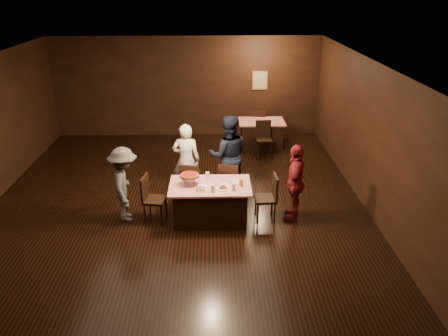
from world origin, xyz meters
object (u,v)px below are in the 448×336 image
Objects in this scene: chair_far_left at (192,182)px; glass_amber at (241,182)px; glass_front_right at (234,187)px; plate_empty at (238,181)px; chair_far_right at (229,182)px; glass_front_left at (213,188)px; glass_back at (208,175)px; main_table at (210,202)px; diner_grey_knit at (124,185)px; diner_navy_hoodie at (228,156)px; back_table at (261,134)px; diner_red_shirt at (295,182)px; chair_end_right at (265,198)px; chair_back_far at (259,125)px; pizza_stand at (189,176)px; chair_end_left at (155,199)px; chair_back_near at (264,139)px; diner_white_jacket at (186,160)px.

chair_far_left is 1.33m from glass_amber.
glass_front_right is (0.85, -1.00, 0.37)m from chair_far_left.
chair_far_right is at bearing 104.04° from plate_empty.
glass_back is at bearing 99.46° from glass_front_left.
plate_empty is 0.62m from glass_back.
glass_front_left is (0.05, -0.30, 0.46)m from main_table.
glass_front_left is (1.73, -0.36, 0.07)m from diner_grey_knit.
diner_grey_knit is (-2.08, -1.13, -0.15)m from diner_navy_hoodie.
diner_red_shirt reaches higher than back_table.
chair_end_right reaches higher than glass_front_left.
chair_far_left is at bearing 8.32° from chair_far_right.
plate_empty is at bearing 41.99° from glass_front_left.
chair_back_far reaches higher than plate_empty.
glass_front_right reaches higher than plate_empty.
pizza_stand reaches higher than chair_far_right.
chair_end_left is at bearing 170.84° from glass_front_right.
chair_back_near is 3.90m from glass_front_right.
glass_front_left is 1.00× the size of glass_front_right.
diner_red_shirt is at bearing 11.77° from glass_front_left.
chair_end_right is 3.80× the size of plate_empty.
plate_empty is at bearing -107.26° from chair_end_right.
glass_front_left is at bearing 74.79° from diner_navy_hoodie.
back_table is at bearing 77.45° from plate_empty.
main_table is 0.55m from glass_front_left.
main_table is at bearing 99.46° from glass_front_left.
chair_end_left is at bearing 165.38° from glass_front_left.
plate_empty is (-0.90, -3.36, 0.30)m from chair_back_near.
chair_far_left is 0.80m from chair_far_right.
diner_red_shirt is 1.67m from glass_front_left.
chair_back_near is 3.56m from glass_back.
chair_end_left reaches higher than glass_amber.
chair_end_left is at bearing -164.05° from glass_back.
chair_far_left is at bearing 147.72° from plate_empty.
chair_back_near is at bearing 61.80° from pizza_stand.
plate_empty is at bearing 96.26° from diner_navy_hoodie.
diner_navy_hoodie reaches higher than glass_front_right.
pizza_stand reaches higher than back_table.
chair_back_near is at bearing -116.56° from diner_navy_hoodie.
chair_end_left is at bearing -128.70° from chair_back_near.
chair_far_left is 3.80× the size of plate_empty.
glass_front_left is at bearing -94.47° from chair_end_left.
glass_front_left is (0.58, -1.46, 0.01)m from diner_white_jacket.
glass_front_right is at bearing -102.69° from back_table.
glass_back is at bearing -111.05° from back_table.
diner_red_shirt is at bearing 4.78° from glass_amber.
glass_front_left is at bearing -111.22° from diner_grey_knit.
chair_back_near is at bearing 172.24° from chair_end_right.
chair_end_left is 4.34m from chair_back_near.
chair_end_left is 6.79× the size of glass_front_left.
chair_end_left is (-1.50, -0.75, 0.00)m from chair_far_right.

